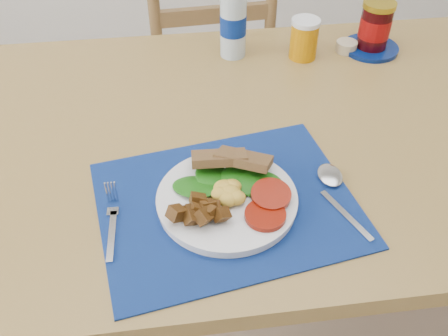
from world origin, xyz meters
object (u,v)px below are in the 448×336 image
at_px(water_bottle, 233,19).
at_px(juice_glass, 304,40).
at_px(chair_far, 209,40).
at_px(breakfast_plate, 224,198).
at_px(jam_on_saucer, 374,29).

bearing_deg(water_bottle, juice_glass, -11.40).
bearing_deg(chair_far, breakfast_plate, 82.37).
distance_m(chair_far, juice_glass, 0.54).
height_order(water_bottle, jam_on_saucer, water_bottle).
height_order(juice_glass, jam_on_saucer, jam_on_saucer).
relative_size(water_bottle, jam_on_saucer, 1.56).
relative_size(breakfast_plate, juice_glass, 2.58).
bearing_deg(juice_glass, jam_on_saucer, 3.84).
bearing_deg(jam_on_saucer, water_bottle, 176.39).
bearing_deg(chair_far, water_bottle, 89.73).
bearing_deg(water_bottle, chair_far, 93.04).
height_order(breakfast_plate, jam_on_saucer, jam_on_saucer).
relative_size(water_bottle, juice_glass, 2.34).
distance_m(juice_glass, jam_on_saucer, 0.19).
distance_m(water_bottle, juice_glass, 0.19).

